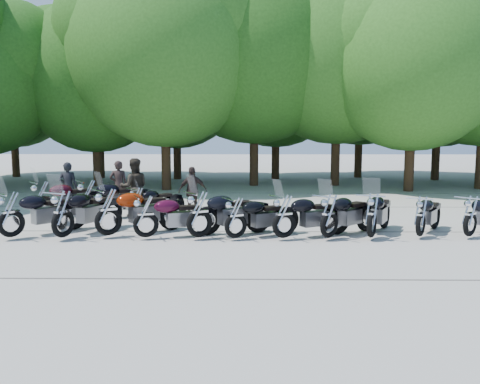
{
  "coord_description": "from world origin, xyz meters",
  "views": [
    {
      "loc": [
        0.19,
        -12.26,
        2.81
      ],
      "look_at": [
        0.0,
        1.5,
        1.1
      ],
      "focal_mm": 38.0,
      "sensor_mm": 36.0,
      "label": 1
    }
  ],
  "objects_px": {
    "motorcycle_5": "(236,216)",
    "motorcycle_6": "(284,215)",
    "motorcycle_8": "(372,214)",
    "motorcycle_2": "(108,210)",
    "motorcycle_7": "(329,214)",
    "rider_2": "(193,191)",
    "motorcycle_10": "(470,215)",
    "motorcycle_4": "(199,213)",
    "motorcycle_13": "(137,202)",
    "motorcycle_3": "(146,215)",
    "rider_0": "(68,187)",
    "rider_3": "(119,185)",
    "motorcycle_1": "(63,212)",
    "rider_1": "(134,187)",
    "motorcycle_0": "(11,213)",
    "motorcycle_12": "(89,198)",
    "motorcycle_11": "(42,198)",
    "motorcycle_9": "(421,215)"
  },
  "relations": [
    {
      "from": "motorcycle_12",
      "to": "motorcycle_3",
      "type": "bearing_deg",
      "value": -174.47
    },
    {
      "from": "motorcycle_8",
      "to": "rider_2",
      "type": "height_order",
      "value": "rider_2"
    },
    {
      "from": "motorcycle_3",
      "to": "motorcycle_5",
      "type": "relative_size",
      "value": 1.04
    },
    {
      "from": "motorcycle_10",
      "to": "motorcycle_2",
      "type": "bearing_deg",
      "value": 47.41
    },
    {
      "from": "motorcycle_1",
      "to": "rider_0",
      "type": "distance_m",
      "value": 4.58
    },
    {
      "from": "motorcycle_8",
      "to": "rider_2",
      "type": "xyz_separation_m",
      "value": [
        -4.95,
        3.69,
        0.12
      ]
    },
    {
      "from": "motorcycle_13",
      "to": "motorcycle_1",
      "type": "bearing_deg",
      "value": 111.56
    },
    {
      "from": "motorcycle_3",
      "to": "motorcycle_2",
      "type": "bearing_deg",
      "value": 57.91
    },
    {
      "from": "motorcycle_4",
      "to": "motorcycle_7",
      "type": "xyz_separation_m",
      "value": [
        3.3,
        -0.0,
        -0.04
      ]
    },
    {
      "from": "motorcycle_7",
      "to": "motorcycle_2",
      "type": "bearing_deg",
      "value": 43.73
    },
    {
      "from": "motorcycle_3",
      "to": "rider_0",
      "type": "height_order",
      "value": "rider_0"
    },
    {
      "from": "motorcycle_2",
      "to": "rider_3",
      "type": "xyz_separation_m",
      "value": [
        -0.93,
        4.77,
        0.13
      ]
    },
    {
      "from": "rider_0",
      "to": "rider_2",
      "type": "height_order",
      "value": "rider_0"
    },
    {
      "from": "motorcycle_7",
      "to": "rider_2",
      "type": "relative_size",
      "value": 1.47
    },
    {
      "from": "motorcycle_2",
      "to": "motorcycle_8",
      "type": "relative_size",
      "value": 1.08
    },
    {
      "from": "motorcycle_7",
      "to": "rider_2",
      "type": "height_order",
      "value": "rider_2"
    },
    {
      "from": "motorcycle_3",
      "to": "motorcycle_13",
      "type": "xyz_separation_m",
      "value": [
        -0.82,
        2.78,
        -0.07
      ]
    },
    {
      "from": "motorcycle_6",
      "to": "motorcycle_7",
      "type": "height_order",
      "value": "motorcycle_7"
    },
    {
      "from": "motorcycle_4",
      "to": "motorcycle_13",
      "type": "distance_m",
      "value": 3.52
    },
    {
      "from": "motorcycle_2",
      "to": "motorcycle_10",
      "type": "xyz_separation_m",
      "value": [
        9.33,
        0.05,
        -0.1
      ]
    },
    {
      "from": "motorcycle_7",
      "to": "motorcycle_4",
      "type": "bearing_deg",
      "value": 45.48
    },
    {
      "from": "motorcycle_2",
      "to": "motorcycle_9",
      "type": "xyz_separation_m",
      "value": [
        8.06,
        0.04,
        -0.11
      ]
    },
    {
      "from": "motorcycle_5",
      "to": "motorcycle_13",
      "type": "xyz_separation_m",
      "value": [
        -3.11,
        2.81,
        -0.05
      ]
    },
    {
      "from": "motorcycle_12",
      "to": "rider_2",
      "type": "height_order",
      "value": "rider_2"
    },
    {
      "from": "motorcycle_13",
      "to": "motorcycle_7",
      "type": "bearing_deg",
      "value": -161.11
    },
    {
      "from": "motorcycle_1",
      "to": "rider_1",
      "type": "xyz_separation_m",
      "value": [
        1.01,
        3.65,
        0.22
      ]
    },
    {
      "from": "motorcycle_3",
      "to": "motorcycle_6",
      "type": "xyz_separation_m",
      "value": [
        3.51,
        -0.03,
        0.02
      ]
    },
    {
      "from": "motorcycle_7",
      "to": "rider_3",
      "type": "bearing_deg",
      "value": 8.65
    },
    {
      "from": "motorcycle_10",
      "to": "motorcycle_12",
      "type": "distance_m",
      "value": 10.89
    },
    {
      "from": "motorcycle_5",
      "to": "motorcycle_6",
      "type": "xyz_separation_m",
      "value": [
        1.22,
        0.0,
        0.04
      ]
    },
    {
      "from": "motorcycle_7",
      "to": "rider_1",
      "type": "bearing_deg",
      "value": 13.73
    },
    {
      "from": "motorcycle_4",
      "to": "motorcycle_0",
      "type": "bearing_deg",
      "value": 59.44
    },
    {
      "from": "motorcycle_8",
      "to": "motorcycle_13",
      "type": "relative_size",
      "value": 1.18
    },
    {
      "from": "motorcycle_1",
      "to": "motorcycle_13",
      "type": "height_order",
      "value": "motorcycle_1"
    },
    {
      "from": "rider_3",
      "to": "motorcycle_0",
      "type": "bearing_deg",
      "value": 66.05
    },
    {
      "from": "motorcycle_1",
      "to": "motorcycle_12",
      "type": "distance_m",
      "value": 2.77
    },
    {
      "from": "rider_0",
      "to": "rider_1",
      "type": "height_order",
      "value": "rider_1"
    },
    {
      "from": "rider_2",
      "to": "motorcycle_8",
      "type": "bearing_deg",
      "value": 129.48
    },
    {
      "from": "motorcycle_2",
      "to": "motorcycle_7",
      "type": "xyz_separation_m",
      "value": [
        5.67,
        -0.18,
        -0.06
      ]
    },
    {
      "from": "motorcycle_9",
      "to": "motorcycle_10",
      "type": "height_order",
      "value": "motorcycle_10"
    },
    {
      "from": "motorcycle_1",
      "to": "rider_3",
      "type": "height_order",
      "value": "rider_3"
    },
    {
      "from": "motorcycle_13",
      "to": "motorcycle_3",
      "type": "bearing_deg",
      "value": 152.1
    },
    {
      "from": "motorcycle_6",
      "to": "rider_3",
      "type": "distance_m",
      "value": 7.4
    },
    {
      "from": "motorcycle_1",
      "to": "rider_1",
      "type": "relative_size",
      "value": 1.35
    },
    {
      "from": "motorcycle_7",
      "to": "motorcycle_11",
      "type": "bearing_deg",
      "value": 27.73
    },
    {
      "from": "motorcycle_10",
      "to": "rider_2",
      "type": "xyz_separation_m",
      "value": [
        -7.52,
        3.5,
        0.17
      ]
    },
    {
      "from": "motorcycle_8",
      "to": "motorcycle_0",
      "type": "bearing_deg",
      "value": 26.18
    },
    {
      "from": "motorcycle_8",
      "to": "motorcycle_2",
      "type": "bearing_deg",
      "value": 24.38
    },
    {
      "from": "motorcycle_7",
      "to": "rider_3",
      "type": "distance_m",
      "value": 8.25
    },
    {
      "from": "motorcycle_8",
      "to": "rider_3",
      "type": "xyz_separation_m",
      "value": [
        -7.68,
        4.91,
        0.18
      ]
    }
  ]
}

